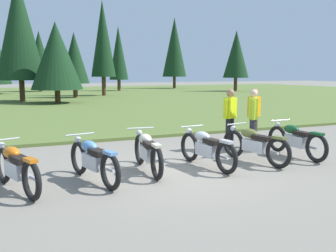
{
  "coord_description": "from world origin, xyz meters",
  "views": [
    {
      "loc": [
        -3.56,
        -7.45,
        2.12
      ],
      "look_at": [
        0.0,
        0.6,
        0.9
      ],
      "focal_mm": 41.56,
      "sensor_mm": 36.0,
      "label": 1
    }
  ],
  "objects_px": {
    "motorcycle_olive": "(254,144)",
    "rider_with_back_turned": "(253,116)",
    "motorcycle_cream": "(147,151)",
    "motorcycle_orange": "(16,167)",
    "motorcycle_british_green": "(296,140)",
    "motorcycle_silver": "(206,148)",
    "rider_checking_bike": "(254,114)",
    "rider_in_hivis_vest": "(230,116)",
    "motorcycle_sky_blue": "(93,160)"
  },
  "relations": [
    {
      "from": "motorcycle_olive",
      "to": "rider_with_back_turned",
      "type": "relative_size",
      "value": 1.25
    },
    {
      "from": "motorcycle_cream",
      "to": "rider_with_back_turned",
      "type": "relative_size",
      "value": 1.26
    },
    {
      "from": "motorcycle_orange",
      "to": "motorcycle_british_green",
      "type": "bearing_deg",
      "value": 2.0
    },
    {
      "from": "motorcycle_silver",
      "to": "motorcycle_british_green",
      "type": "distance_m",
      "value": 2.6
    },
    {
      "from": "rider_checking_bike",
      "to": "rider_with_back_turned",
      "type": "bearing_deg",
      "value": -128.98
    },
    {
      "from": "rider_in_hivis_vest",
      "to": "motorcycle_silver",
      "type": "bearing_deg",
      "value": -136.6
    },
    {
      "from": "motorcycle_silver",
      "to": "rider_checking_bike",
      "type": "bearing_deg",
      "value": 32.35
    },
    {
      "from": "motorcycle_orange",
      "to": "motorcycle_british_green",
      "type": "distance_m",
      "value": 6.61
    },
    {
      "from": "rider_checking_bike",
      "to": "motorcycle_cream",
      "type": "bearing_deg",
      "value": -160.6
    },
    {
      "from": "motorcycle_orange",
      "to": "rider_in_hivis_vest",
      "type": "relative_size",
      "value": 1.22
    },
    {
      "from": "motorcycle_sky_blue",
      "to": "motorcycle_cream",
      "type": "xyz_separation_m",
      "value": [
        1.25,
        0.32,
        0.0
      ]
    },
    {
      "from": "motorcycle_silver",
      "to": "rider_with_back_turned",
      "type": "bearing_deg",
      "value": 27.74
    },
    {
      "from": "motorcycle_silver",
      "to": "motorcycle_olive",
      "type": "bearing_deg",
      "value": -2.25
    },
    {
      "from": "motorcycle_silver",
      "to": "rider_with_back_turned",
      "type": "distance_m",
      "value": 2.33
    },
    {
      "from": "motorcycle_cream",
      "to": "motorcycle_olive",
      "type": "distance_m",
      "value": 2.61
    },
    {
      "from": "motorcycle_british_green",
      "to": "rider_with_back_turned",
      "type": "height_order",
      "value": "rider_with_back_turned"
    },
    {
      "from": "motorcycle_sky_blue",
      "to": "rider_with_back_turned",
      "type": "height_order",
      "value": "rider_with_back_turned"
    },
    {
      "from": "motorcycle_british_green",
      "to": "motorcycle_silver",
      "type": "bearing_deg",
      "value": -178.79
    },
    {
      "from": "motorcycle_british_green",
      "to": "motorcycle_sky_blue",
      "type": "bearing_deg",
      "value": -177.95
    },
    {
      "from": "motorcycle_british_green",
      "to": "rider_checking_bike",
      "type": "bearing_deg",
      "value": 99.28
    },
    {
      "from": "motorcycle_olive",
      "to": "rider_checking_bike",
      "type": "bearing_deg",
      "value": 54.52
    },
    {
      "from": "rider_checking_bike",
      "to": "motorcycle_silver",
      "type": "bearing_deg",
      "value": -147.65
    },
    {
      "from": "motorcycle_silver",
      "to": "motorcycle_olive",
      "type": "height_order",
      "value": "same"
    },
    {
      "from": "motorcycle_olive",
      "to": "motorcycle_british_green",
      "type": "height_order",
      "value": "same"
    },
    {
      "from": "motorcycle_orange",
      "to": "motorcycle_silver",
      "type": "xyz_separation_m",
      "value": [
        4.0,
        0.18,
        0.0
      ]
    },
    {
      "from": "rider_checking_bike",
      "to": "motorcycle_olive",
      "type": "bearing_deg",
      "value": -125.48
    },
    {
      "from": "motorcycle_orange",
      "to": "rider_with_back_turned",
      "type": "distance_m",
      "value": 6.15
    },
    {
      "from": "motorcycle_sky_blue",
      "to": "motorcycle_cream",
      "type": "height_order",
      "value": "same"
    },
    {
      "from": "rider_with_back_turned",
      "to": "motorcycle_orange",
      "type": "bearing_deg",
      "value": -168.41
    },
    {
      "from": "motorcycle_orange",
      "to": "motorcycle_british_green",
      "type": "relative_size",
      "value": 0.97
    },
    {
      "from": "rider_checking_bike",
      "to": "rider_with_back_turned",
      "type": "distance_m",
      "value": 0.57
    },
    {
      "from": "motorcycle_sky_blue",
      "to": "rider_with_back_turned",
      "type": "bearing_deg",
      "value": 14.47
    },
    {
      "from": "motorcycle_cream",
      "to": "motorcycle_british_green",
      "type": "height_order",
      "value": "same"
    },
    {
      "from": "motorcycle_sky_blue",
      "to": "motorcycle_british_green",
      "type": "distance_m",
      "value": 5.2
    },
    {
      "from": "motorcycle_cream",
      "to": "motorcycle_british_green",
      "type": "relative_size",
      "value": 1.0
    },
    {
      "from": "motorcycle_orange",
      "to": "rider_with_back_turned",
      "type": "bearing_deg",
      "value": 11.59
    },
    {
      "from": "motorcycle_british_green",
      "to": "rider_in_hivis_vest",
      "type": "xyz_separation_m",
      "value": [
        -1.04,
        1.42,
        0.51
      ]
    },
    {
      "from": "rider_with_back_turned",
      "to": "motorcycle_olive",
      "type": "bearing_deg",
      "value": -123.98
    },
    {
      "from": "motorcycle_sky_blue",
      "to": "motorcycle_silver",
      "type": "height_order",
      "value": "same"
    },
    {
      "from": "rider_in_hivis_vest",
      "to": "motorcycle_sky_blue",
      "type": "bearing_deg",
      "value": -158.83
    },
    {
      "from": "rider_checking_bike",
      "to": "rider_with_back_turned",
      "type": "height_order",
      "value": "same"
    },
    {
      "from": "motorcycle_silver",
      "to": "rider_in_hivis_vest",
      "type": "bearing_deg",
      "value": 43.4
    },
    {
      "from": "motorcycle_british_green",
      "to": "rider_checking_bike",
      "type": "height_order",
      "value": "rider_checking_bike"
    },
    {
      "from": "motorcycle_cream",
      "to": "rider_with_back_turned",
      "type": "distance_m",
      "value": 3.49
    },
    {
      "from": "motorcycle_sky_blue",
      "to": "rider_in_hivis_vest",
      "type": "distance_m",
      "value": 4.49
    },
    {
      "from": "motorcycle_cream",
      "to": "rider_with_back_turned",
      "type": "height_order",
      "value": "rider_with_back_turned"
    },
    {
      "from": "motorcycle_olive",
      "to": "rider_in_hivis_vest",
      "type": "relative_size",
      "value": 1.25
    },
    {
      "from": "motorcycle_sky_blue",
      "to": "motorcycle_british_green",
      "type": "relative_size",
      "value": 0.99
    },
    {
      "from": "rider_checking_bike",
      "to": "motorcycle_sky_blue",
      "type": "bearing_deg",
      "value": -161.81
    },
    {
      "from": "motorcycle_cream",
      "to": "motorcycle_olive",
      "type": "bearing_deg",
      "value": -5.35
    }
  ]
}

